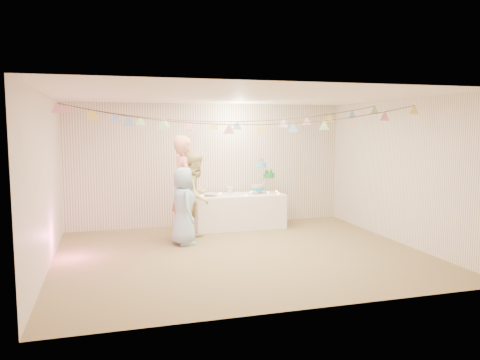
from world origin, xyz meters
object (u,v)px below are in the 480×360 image
object	(u,v)px
person_child	(183,206)
person_adult_a	(185,187)
table	(239,211)
cake_stand	(263,175)
person_adult_b	(195,196)

from	to	relation	value
person_child	person_adult_a	bearing A→B (deg)	-19.47
table	person_child	size ratio (longest dim) A/B	1.35
cake_stand	person_adult_b	distance (m)	1.81
cake_stand	person_adult_b	bearing A→B (deg)	-153.47
person_adult_b	person_child	bearing A→B (deg)	173.15
person_adult_a	person_adult_b	size ratio (longest dim) A/B	1.19
cake_stand	person_adult_a	bearing A→B (deg)	-159.21
person_adult_a	person_child	size ratio (longest dim) A/B	1.40
table	person_child	distance (m)	1.74
cake_stand	person_adult_b	xyz separation A→B (m)	(-1.60, -0.80, -0.27)
table	person_adult_b	xyz separation A→B (m)	(-1.05, -0.75, 0.47)
cake_stand	person_adult_b	size ratio (longest dim) A/B	0.41
table	person_adult_a	xyz separation A→B (m)	(-1.23, -0.62, 0.62)
cake_stand	person_child	size ratio (longest dim) A/B	0.49
table	person_adult_a	distance (m)	1.51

